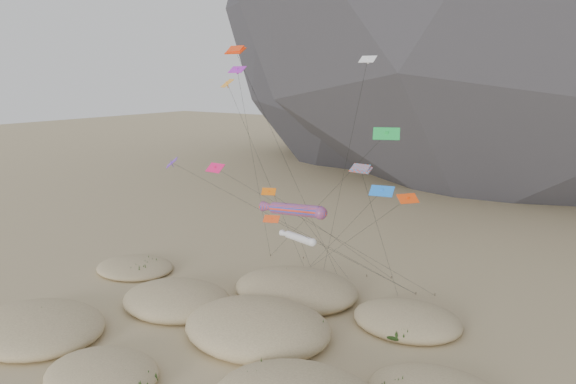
# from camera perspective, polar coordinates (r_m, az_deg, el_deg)

# --- Properties ---
(ground) EXTENTS (500.00, 500.00, 0.00)m
(ground) POSITION_cam_1_polar(r_m,az_deg,el_deg) (53.82, -7.65, -15.84)
(ground) COLOR #CCB789
(ground) RESTS_ON ground
(dunes) EXTENTS (53.54, 34.95, 3.87)m
(dunes) POSITION_cam_1_polar(r_m,az_deg,el_deg) (56.61, -5.57, -13.51)
(dunes) COLOR #CCB789
(dunes) RESTS_ON ground
(dune_grass) EXTENTS (41.58, 27.11, 1.42)m
(dune_grass) POSITION_cam_1_polar(r_m,az_deg,el_deg) (56.79, -5.40, -13.29)
(dune_grass) COLOR black
(dune_grass) RESTS_ON ground
(kite_stakes) EXTENTS (24.12, 4.22, 0.30)m
(kite_stakes) POSITION_cam_1_polar(r_m,az_deg,el_deg) (72.21, 6.10, -8.27)
(kite_stakes) COLOR #3F2D1E
(kite_stakes) RESTS_ON ground
(rainbow_tube_kite) EXTENTS (9.27, 13.28, 12.21)m
(rainbow_tube_kite) POSITION_cam_1_polar(r_m,az_deg,el_deg) (58.19, 0.61, -1.80)
(rainbow_tube_kite) COLOR #FF3B1A
(rainbow_tube_kite) RESTS_ON ground
(white_tube_kite) EXTENTS (9.82, 15.43, 9.47)m
(white_tube_kite) POSITION_cam_1_polar(r_m,az_deg,el_deg) (56.49, 1.05, -4.68)
(white_tube_kite) COLOR silver
(white_tube_kite) RESTS_ON ground
(orange_parafoil) EXTENTS (8.33, 11.67, 27.96)m
(orange_parafoil) POSITION_cam_1_polar(r_m,az_deg,el_deg) (62.29, -5.21, 13.83)
(orange_parafoil) COLOR red
(orange_parafoil) RESTS_ON ground
(multi_parafoil) EXTENTS (2.63, 7.97, 16.13)m
(multi_parafoil) POSITION_cam_1_polar(r_m,az_deg,el_deg) (56.66, 7.44, 2.23)
(multi_parafoil) COLOR #FF411A
(multi_parafoil) RESTS_ON ground
(delta_kites) EXTENTS (28.99, 22.39, 26.74)m
(delta_kites) POSITION_cam_1_polar(r_m,az_deg,el_deg) (56.85, 0.02, 4.05)
(delta_kites) COLOR blue
(delta_kites) RESTS_ON ground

